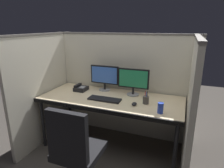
{
  "coord_description": "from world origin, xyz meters",
  "views": [
    {
      "loc": [
        0.9,
        -2.0,
        1.68
      ],
      "look_at": [
        0.0,
        0.35,
        0.92
      ],
      "focal_mm": 31.34,
      "sensor_mm": 36.0,
      "label": 1
    }
  ],
  "objects_px": {
    "monitor_right": "(133,80)",
    "computer_mouse": "(134,104)",
    "desk": "(110,101)",
    "keyboard_main": "(105,99)",
    "monitor_left": "(105,76)",
    "pen_cup": "(146,100)",
    "soda_can": "(160,108)",
    "desk_phone": "(81,88)",
    "office_chair": "(77,162)"
  },
  "relations": [
    {
      "from": "monitor_right",
      "to": "computer_mouse",
      "type": "distance_m",
      "value": 0.42
    },
    {
      "from": "soda_can",
      "to": "desk_phone",
      "type": "relative_size",
      "value": 0.64
    },
    {
      "from": "desk",
      "to": "keyboard_main",
      "type": "distance_m",
      "value": 0.12
    },
    {
      "from": "soda_can",
      "to": "monitor_right",
      "type": "bearing_deg",
      "value": 133.43
    },
    {
      "from": "desk",
      "to": "keyboard_main",
      "type": "relative_size",
      "value": 4.42
    },
    {
      "from": "monitor_left",
      "to": "pen_cup",
      "type": "relative_size",
      "value": 2.63
    },
    {
      "from": "computer_mouse",
      "to": "office_chair",
      "type": "bearing_deg",
      "value": -116.62
    },
    {
      "from": "keyboard_main",
      "to": "monitor_left",
      "type": "bearing_deg",
      "value": 112.75
    },
    {
      "from": "monitor_right",
      "to": "pen_cup",
      "type": "height_order",
      "value": "monitor_right"
    },
    {
      "from": "monitor_right",
      "to": "soda_can",
      "type": "height_order",
      "value": "monitor_right"
    },
    {
      "from": "desk_phone",
      "to": "pen_cup",
      "type": "relative_size",
      "value": 1.16
    },
    {
      "from": "desk_phone",
      "to": "computer_mouse",
      "type": "bearing_deg",
      "value": -16.5
    },
    {
      "from": "keyboard_main",
      "to": "computer_mouse",
      "type": "xyz_separation_m",
      "value": [
        0.41,
        -0.03,
        0.01
      ]
    },
    {
      "from": "computer_mouse",
      "to": "soda_can",
      "type": "bearing_deg",
      "value": -18.51
    },
    {
      "from": "monitor_right",
      "to": "computer_mouse",
      "type": "relative_size",
      "value": 4.48
    },
    {
      "from": "desk_phone",
      "to": "soda_can",
      "type": "bearing_deg",
      "value": -17.04
    },
    {
      "from": "monitor_right",
      "to": "monitor_left",
      "type": "bearing_deg",
      "value": 173.46
    },
    {
      "from": "monitor_right",
      "to": "keyboard_main",
      "type": "relative_size",
      "value": 1.0
    },
    {
      "from": "monitor_left",
      "to": "desk_phone",
      "type": "height_order",
      "value": "monitor_left"
    },
    {
      "from": "monitor_right",
      "to": "soda_can",
      "type": "xyz_separation_m",
      "value": [
        0.44,
        -0.46,
        -0.15
      ]
    },
    {
      "from": "monitor_right",
      "to": "desk_phone",
      "type": "bearing_deg",
      "value": -173.45
    },
    {
      "from": "desk_phone",
      "to": "desk",
      "type": "bearing_deg",
      "value": -14.82
    },
    {
      "from": "soda_can",
      "to": "desk_phone",
      "type": "xyz_separation_m",
      "value": [
        -1.22,
        0.37,
        -0.03
      ]
    },
    {
      "from": "desk",
      "to": "computer_mouse",
      "type": "height_order",
      "value": "computer_mouse"
    },
    {
      "from": "desk",
      "to": "pen_cup",
      "type": "distance_m",
      "value": 0.49
    },
    {
      "from": "monitor_left",
      "to": "desk_phone",
      "type": "bearing_deg",
      "value": -156.78
    },
    {
      "from": "soda_can",
      "to": "keyboard_main",
      "type": "bearing_deg",
      "value": 169.19
    },
    {
      "from": "desk",
      "to": "soda_can",
      "type": "xyz_separation_m",
      "value": [
        0.69,
        -0.23,
        0.11
      ]
    },
    {
      "from": "desk_phone",
      "to": "pen_cup",
      "type": "distance_m",
      "value": 1.03
    },
    {
      "from": "monitor_left",
      "to": "computer_mouse",
      "type": "relative_size",
      "value": 4.48
    },
    {
      "from": "pen_cup",
      "to": "desk_phone",
      "type": "bearing_deg",
      "value": 171.05
    },
    {
      "from": "office_chair",
      "to": "pen_cup",
      "type": "bearing_deg",
      "value": 60.75
    },
    {
      "from": "computer_mouse",
      "to": "pen_cup",
      "type": "xyz_separation_m",
      "value": [
        0.12,
        0.11,
        0.03
      ]
    },
    {
      "from": "monitor_left",
      "to": "desk_phone",
      "type": "xyz_separation_m",
      "value": [
        -0.33,
        -0.14,
        -0.18
      ]
    },
    {
      "from": "office_chair",
      "to": "desk",
      "type": "bearing_deg",
      "value": 90.06
    },
    {
      "from": "desk",
      "to": "pen_cup",
      "type": "bearing_deg",
      "value": -2.26
    },
    {
      "from": "monitor_right",
      "to": "soda_can",
      "type": "bearing_deg",
      "value": -46.57
    },
    {
      "from": "office_chair",
      "to": "monitor_left",
      "type": "bearing_deg",
      "value": 100.21
    },
    {
      "from": "desk",
      "to": "office_chair",
      "type": "height_order",
      "value": "office_chair"
    },
    {
      "from": "monitor_right",
      "to": "desk_phone",
      "type": "distance_m",
      "value": 0.81
    },
    {
      "from": "office_chair",
      "to": "monitor_left",
      "type": "xyz_separation_m",
      "value": [
        -0.19,
        1.15,
        0.59
      ]
    },
    {
      "from": "monitor_left",
      "to": "pen_cup",
      "type": "xyz_separation_m",
      "value": [
        0.69,
        -0.3,
        -0.17
      ]
    },
    {
      "from": "keyboard_main",
      "to": "soda_can",
      "type": "height_order",
      "value": "soda_can"
    },
    {
      "from": "monitor_right",
      "to": "keyboard_main",
      "type": "bearing_deg",
      "value": -132.24
    },
    {
      "from": "desk",
      "to": "computer_mouse",
      "type": "xyz_separation_m",
      "value": [
        0.36,
        -0.12,
        0.07
      ]
    },
    {
      "from": "keyboard_main",
      "to": "soda_can",
      "type": "relative_size",
      "value": 3.52
    },
    {
      "from": "office_chair",
      "to": "computer_mouse",
      "type": "height_order",
      "value": "office_chair"
    },
    {
      "from": "soda_can",
      "to": "pen_cup",
      "type": "bearing_deg",
      "value": 133.85
    },
    {
      "from": "pen_cup",
      "to": "office_chair",
      "type": "bearing_deg",
      "value": -120.13
    },
    {
      "from": "keyboard_main",
      "to": "pen_cup",
      "type": "xyz_separation_m",
      "value": [
        0.53,
        0.07,
        0.04
      ]
    }
  ]
}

